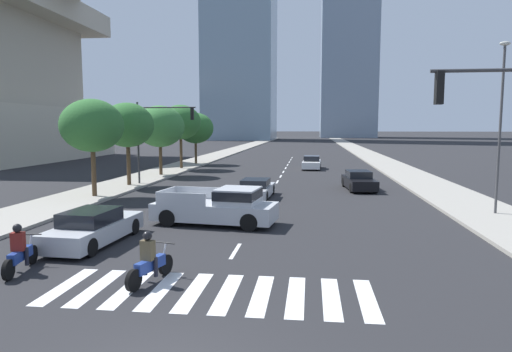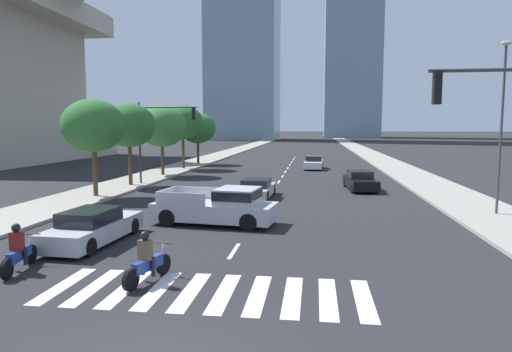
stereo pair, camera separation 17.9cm
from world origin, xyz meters
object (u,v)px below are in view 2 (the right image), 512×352
sedan_silver_1 (93,227)px  traffic_signal_far (161,128)px  motorcycle_third (147,262)px  street_tree_second (129,125)px  sedan_black_2 (360,181)px  sedan_white_0 (314,163)px  street_tree_third (162,126)px  pickup_truck (220,207)px  street_tree_fifth (198,128)px  motorcycle_trailing (19,252)px  street_tree_fourth (183,122)px  sedan_silver_3 (257,189)px  street_lamp_east (502,116)px  street_tree_nearest (93,126)px

sedan_silver_1 → traffic_signal_far: bearing=13.9°
motorcycle_third → street_tree_second: (-8.64, 19.30, 3.87)m
sedan_black_2 → traffic_signal_far: 14.86m
sedan_white_0 → street_tree_third: bearing=-55.0°
pickup_truck → street_tree_third: street_tree_third is taller
motorcycle_third → sedan_black_2: (7.76, 19.78, 0.02)m
street_tree_fifth → street_tree_third: bearing=-90.0°
street_tree_third → motorcycle_third: bearing=-71.8°
motorcycle_trailing → street_tree_fifth: size_ratio=0.37×
pickup_truck → street_tree_fourth: 26.92m
motorcycle_third → sedan_silver_3: size_ratio=0.45×
pickup_truck → street_tree_second: size_ratio=0.96×
street_tree_third → sedan_silver_3: bearing=-48.4°
street_tree_fourth → traffic_signal_far: bearing=-80.8°
sedan_silver_1 → street_lamp_east: bearing=-63.3°
motorcycle_trailing → pickup_truck: size_ratio=0.38×
street_tree_nearest → street_tree_third: (0.00, 12.32, -0.04)m
sedan_white_0 → street_tree_fourth: street_tree_fourth is taller
pickup_truck → sedan_silver_3: size_ratio=1.25×
street_tree_third → street_tree_fifth: bearing=90.0°
traffic_signal_far → street_lamp_east: street_lamp_east is taller
street_tree_fourth → street_tree_nearest: bearing=-90.0°
motorcycle_third → sedan_white_0: 35.12m
motorcycle_trailing → motorcycle_third: (4.21, -0.44, 0.00)m
motorcycle_third → street_tree_third: 27.96m
street_tree_nearest → street_tree_fourth: (-0.00, 18.64, 0.38)m
sedan_silver_3 → street_tree_nearest: (-9.77, -1.33, 3.85)m
sedan_silver_3 → street_tree_nearest: 10.58m
sedan_silver_1 → street_lamp_east: 18.97m
sedan_white_0 → street_tree_fourth: (-13.18, -2.19, 4.17)m
street_lamp_east → street_tree_third: (-22.06, 15.20, -0.49)m
street_lamp_east → street_tree_nearest: street_lamp_east is taller
motorcycle_trailing → street_tree_second: (-4.43, 18.86, 3.87)m
pickup_truck → street_tree_fifth: street_tree_fifth is taller
sedan_white_0 → street_tree_second: street_tree_second is taller
street_tree_third → street_tree_nearest: bearing=-90.0°
traffic_signal_far → pickup_truck: bearing=-60.6°
sedan_silver_3 → street_tree_fourth: (-9.77, 17.30, 4.24)m
street_lamp_east → street_tree_fourth: (-22.06, 21.52, -0.06)m
motorcycle_third → traffic_signal_far: traffic_signal_far is taller
motorcycle_third → street_tree_fifth: 39.66m
street_tree_third → street_tree_fourth: 6.33m
pickup_truck → sedan_silver_1: (-4.04, -3.82, -0.21)m
sedan_silver_3 → street_tree_fourth: size_ratio=0.71×
traffic_signal_far → motorcycle_third: bearing=-71.9°
street_tree_nearest → street_tree_second: size_ratio=0.99×
traffic_signal_far → street_tree_third: bearing=108.3°
sedan_silver_3 → motorcycle_trailing: bearing=162.9°
sedan_black_2 → street_tree_nearest: 17.80m
traffic_signal_far → street_tree_third: (-2.01, 6.08, 0.11)m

